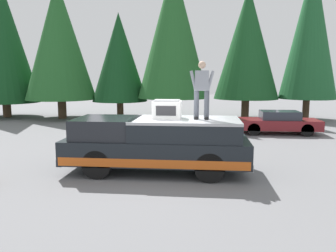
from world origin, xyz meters
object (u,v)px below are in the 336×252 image
object	(u,v)px
person_on_truck_bed	(202,88)
parked_car_maroon	(278,122)
pickup_truck	(157,144)
compressor_unit	(167,109)

from	to	relation	value
person_on_truck_bed	parked_car_maroon	distance (m)	8.68
person_on_truck_bed	parked_car_maroon	bearing A→B (deg)	-27.17
pickup_truck	person_on_truck_bed	world-z (taller)	person_on_truck_bed
pickup_truck	compressor_unit	distance (m)	1.10
parked_car_maroon	pickup_truck	bearing A→B (deg)	145.26
pickup_truck	compressor_unit	bearing A→B (deg)	-78.67
pickup_truck	parked_car_maroon	bearing A→B (deg)	-34.74
pickup_truck	person_on_truck_bed	size ratio (longest dim) A/B	3.28
compressor_unit	person_on_truck_bed	distance (m)	1.21
person_on_truck_bed	pickup_truck	bearing A→B (deg)	88.99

